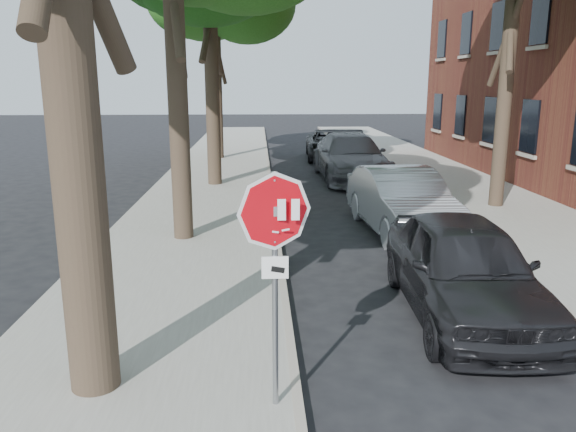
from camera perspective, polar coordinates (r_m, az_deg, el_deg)
name	(u,v)px	position (r m, az deg, el deg)	size (l,w,h in m)	color
ground	(338,411)	(6.69, 5.10, -19.11)	(120.00, 120.00, 0.00)	black
sidewalk_left	(207,196)	(18.01, -8.19, 1.98)	(4.00, 55.00, 0.12)	gray
sidewalk_right	(470,194)	(19.20, 17.99, 2.17)	(4.00, 55.00, 0.12)	gray
curb_left	(272,196)	(17.93, -1.65, 2.08)	(0.12, 55.00, 0.13)	#9E9384
curb_right	(408,194)	(18.56, 12.06, 2.18)	(0.12, 55.00, 0.13)	#9E9384
stop_sign	(275,246)	(5.79, -1.35, -3.07)	(0.76, 0.34, 2.61)	gray
car_a	(464,268)	(9.19, 17.44, -5.02)	(1.85, 4.60, 1.57)	black
car_b	(402,201)	(13.86, 11.50, 1.46)	(1.66, 4.75, 1.57)	#989CA0
car_c	(350,157)	(21.36, 6.36, 5.97)	(2.38, 5.86, 1.70)	#46464A
car_d	(331,145)	(26.99, 4.40, 7.22)	(2.29, 4.96, 1.38)	black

